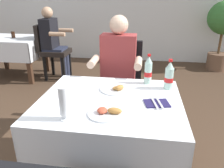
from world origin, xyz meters
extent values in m
cube|color=white|center=(0.11, 0.10, 0.72)|extent=(1.04, 0.90, 0.02)
cube|color=white|center=(0.11, -0.34, 0.55)|extent=(1.04, 0.02, 0.32)
cube|color=white|center=(0.11, 0.54, 0.55)|extent=(1.04, 0.02, 0.32)
cube|color=white|center=(-0.40, 0.10, 0.55)|extent=(0.02, 0.90, 0.32)
cube|color=white|center=(0.62, 0.10, 0.55)|extent=(0.02, 0.90, 0.32)
cube|color=#472D1E|center=(-0.35, 0.49, 0.35)|extent=(0.07, 0.07, 0.71)
cube|color=#472D1E|center=(0.57, 0.49, 0.35)|extent=(0.07, 0.07, 0.71)
cube|color=black|center=(0.11, 0.85, 0.49)|extent=(0.44, 0.44, 0.08)
cube|color=black|center=(0.11, 1.10, 0.75)|extent=(0.42, 0.06, 0.44)
cube|color=black|center=(-0.06, 0.68, 0.23)|extent=(0.04, 0.04, 0.45)
cube|color=black|center=(0.28, 0.68, 0.23)|extent=(0.04, 0.04, 0.45)
cube|color=black|center=(-0.06, 1.02, 0.23)|extent=(0.04, 0.04, 0.45)
cube|color=black|center=(0.28, 1.02, 0.23)|extent=(0.04, 0.04, 0.45)
cylinder|color=#282D42|center=(-0.01, 0.65, 0.23)|extent=(0.10, 0.10, 0.45)
cylinder|color=#282D42|center=(0.15, 0.65, 0.23)|extent=(0.10, 0.10, 0.45)
cube|color=#282D42|center=(0.07, 0.81, 0.51)|extent=(0.34, 0.36, 0.12)
cube|color=#9E3838|center=(0.07, 0.89, 0.82)|extent=(0.36, 0.20, 0.50)
sphere|color=beige|center=(0.07, 0.89, 1.17)|extent=(0.19, 0.19, 0.19)
cylinder|color=beige|center=(-0.14, 0.66, 0.85)|extent=(0.07, 0.26, 0.07)
cylinder|color=beige|center=(0.29, 0.66, 0.85)|extent=(0.07, 0.26, 0.07)
cylinder|color=white|center=(0.11, -0.13, 0.73)|extent=(0.23, 0.23, 0.01)
ellipsoid|color=#C14C33|center=(0.09, -0.13, 0.75)|extent=(0.07, 0.08, 0.03)
ellipsoid|color=#B77A38|center=(0.17, -0.13, 0.76)|extent=(0.10, 0.06, 0.04)
cylinder|color=white|center=(0.13, 0.28, 0.73)|extent=(0.26, 0.26, 0.01)
ellipsoid|color=#B77A38|center=(0.14, 0.26, 0.75)|extent=(0.09, 0.09, 0.02)
ellipsoid|color=#B77A38|center=(0.16, 0.24, 0.76)|extent=(0.09, 0.09, 0.04)
cylinder|color=white|center=(-0.12, -0.23, 0.73)|extent=(0.07, 0.07, 0.01)
cylinder|color=white|center=(-0.12, -0.23, 0.75)|extent=(0.02, 0.02, 0.03)
cylinder|color=white|center=(-0.12, -0.23, 0.85)|extent=(0.06, 0.06, 0.18)
cylinder|color=gold|center=(-0.12, -0.23, 0.82)|extent=(0.06, 0.06, 0.12)
cylinder|color=silver|center=(0.55, 0.36, 0.81)|extent=(0.07, 0.07, 0.17)
cylinder|color=red|center=(0.55, 0.36, 0.80)|extent=(0.07, 0.07, 0.04)
cone|color=silver|center=(0.55, 0.36, 0.93)|extent=(0.06, 0.06, 0.05)
cylinder|color=red|center=(0.55, 0.36, 0.96)|extent=(0.03, 0.03, 0.02)
cylinder|color=silver|center=(0.38, 0.46, 0.82)|extent=(0.06, 0.06, 0.19)
cylinder|color=red|center=(0.38, 0.46, 0.81)|extent=(0.06, 0.06, 0.04)
cone|color=silver|center=(0.38, 0.46, 0.94)|extent=(0.06, 0.06, 0.05)
cylinder|color=red|center=(0.38, 0.46, 0.98)|extent=(0.03, 0.03, 0.02)
cube|color=#231E4C|center=(0.45, 0.07, 0.73)|extent=(0.19, 0.16, 0.01)
cube|color=silver|center=(0.43, 0.07, 0.74)|extent=(0.06, 0.19, 0.01)
cube|color=silver|center=(0.46, 0.07, 0.74)|extent=(0.06, 0.19, 0.01)
cube|color=white|center=(-2.02, 2.35, 0.72)|extent=(1.02, 0.82, 0.02)
cube|color=white|center=(-2.02, 1.94, 0.55)|extent=(1.02, 0.02, 0.32)
cube|color=white|center=(-2.02, 2.75, 0.55)|extent=(1.02, 0.02, 0.32)
cube|color=white|center=(-1.52, 2.35, 0.55)|extent=(0.02, 0.82, 0.32)
cube|color=#472D1E|center=(-1.57, 2.00, 0.35)|extent=(0.07, 0.07, 0.71)
cube|color=#472D1E|center=(-2.47, 2.70, 0.35)|extent=(0.07, 0.07, 0.71)
cube|color=#472D1E|center=(-1.57, 2.70, 0.35)|extent=(0.07, 0.07, 0.71)
cube|color=black|center=(-1.21, 2.35, 0.49)|extent=(0.44, 0.44, 0.08)
cube|color=black|center=(-1.46, 2.35, 0.75)|extent=(0.06, 0.42, 0.44)
cube|color=black|center=(-1.04, 2.18, 0.23)|extent=(0.04, 0.04, 0.45)
cube|color=black|center=(-1.04, 2.52, 0.23)|extent=(0.04, 0.04, 0.45)
cube|color=black|center=(-1.38, 2.18, 0.23)|extent=(0.04, 0.04, 0.45)
cube|color=black|center=(-1.38, 2.52, 0.23)|extent=(0.04, 0.04, 0.45)
cylinder|color=#282D42|center=(-1.07, 2.27, 0.23)|extent=(0.10, 0.10, 0.45)
cylinder|color=#282D42|center=(-1.07, 2.43, 0.23)|extent=(0.10, 0.10, 0.45)
cube|color=#282D42|center=(-1.23, 2.35, 0.51)|extent=(0.36, 0.34, 0.12)
cube|color=black|center=(-1.31, 2.35, 0.82)|extent=(0.20, 0.36, 0.50)
sphere|color=tan|center=(-1.31, 2.35, 1.17)|extent=(0.19, 0.19, 0.19)
cylinder|color=tan|center=(-1.08, 2.13, 0.85)|extent=(0.26, 0.07, 0.07)
cylinder|color=tan|center=(-1.08, 2.56, 0.85)|extent=(0.26, 0.07, 0.07)
cylinder|color=black|center=(-2.00, 2.34, 0.78)|extent=(0.06, 0.06, 0.11)
cylinder|color=brown|center=(1.83, 3.31, 0.17)|extent=(0.39, 0.39, 0.34)
cylinder|color=brown|center=(1.83, 3.31, 0.56)|extent=(0.05, 0.05, 0.45)
camera|label=1|loc=(0.34, -1.36, 1.44)|focal=35.57mm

